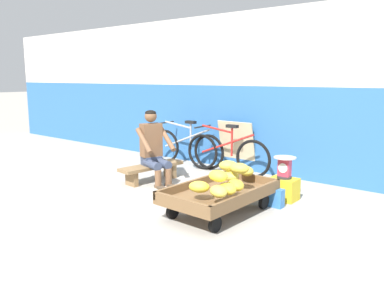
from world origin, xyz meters
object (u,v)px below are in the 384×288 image
banana_cart (220,195)px  sign_board (237,146)px  vendor_seated (154,147)px  plastic_crate (284,189)px  low_bench (152,169)px  bicycle_near_left (186,147)px  shopping_bag (276,198)px  bicycle_far_left (226,153)px  weighing_scale (285,167)px

banana_cart → sign_board: sign_board is taller
vendor_seated → plastic_crate: (1.99, 0.47, -0.42)m
banana_cart → low_bench: banana_cart is taller
banana_cart → bicycle_near_left: 2.68m
sign_board → shopping_bag: (1.52, -1.43, -0.32)m
plastic_crate → bicycle_far_left: 1.63m
low_bench → weighing_scale: bearing=12.1°
banana_cart → plastic_crate: 1.06m
banana_cart → plastic_crate: size_ratio=4.08×
vendor_seated → shopping_bag: 2.11m
plastic_crate → low_bench: bearing=-167.9°
banana_cart → low_bench: bearing=162.1°
vendor_seated → sign_board: 1.66m
weighing_scale → sign_board: size_ratio=0.34×
bicycle_near_left → weighing_scale: bearing=-18.1°
weighing_scale → bicycle_near_left: 2.49m
low_bench → bicycle_far_left: (0.64, 1.18, 0.15)m
bicycle_near_left → bicycle_far_left: size_ratio=1.00×
weighing_scale → bicycle_far_left: size_ratio=0.18×
banana_cart → plastic_crate: bearing=70.4°
sign_board → bicycle_far_left: bearing=-87.9°
bicycle_near_left → plastic_crate: bearing=-18.0°
banana_cart → vendor_seated: (-1.63, 0.53, 0.33)m
vendor_seated → weighing_scale: 2.05m
plastic_crate → bicycle_near_left: (-2.37, 0.77, 0.20)m
sign_board → shopping_bag: 2.11m
banana_cart → shopping_bag: banana_cart is taller
weighing_scale → bicycle_near_left: bicycle_near_left is taller
weighing_scale → vendor_seated: bearing=-166.6°
vendor_seated → sign_board: (0.54, 1.56, -0.13)m
sign_board → vendor_seated: bearing=-109.1°
vendor_seated → bicycle_far_left: vendor_seated is taller
vendor_seated → bicycle_near_left: 1.32m
bicycle_far_left → shopping_bag: bearing=-35.7°
low_bench → plastic_crate: (2.07, 0.45, -0.05)m
low_bench → bicycle_near_left: size_ratio=0.68×
banana_cart → plastic_crate: banana_cart is taller
plastic_crate → weighing_scale: weighing_scale is taller
shopping_bag → low_bench: bearing=-177.3°
plastic_crate → shopping_bag: 0.35m
weighing_scale → sign_board: (-1.45, 1.09, -0.02)m
bicycle_far_left → shopping_bag: bicycle_far_left is taller
plastic_crate → weighing_scale: bearing=-90.0°
banana_cart → plastic_crate: (0.36, 1.00, -0.09)m
sign_board → banana_cart: bearing=-62.3°
low_bench → vendor_seated: size_ratio=0.99×
bicycle_near_left → sign_board: sign_board is taller
weighing_scale → sign_board: bearing=143.1°
weighing_scale → shopping_bag: (0.07, -0.34, -0.33)m
plastic_crate → vendor_seated: bearing=-166.6°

